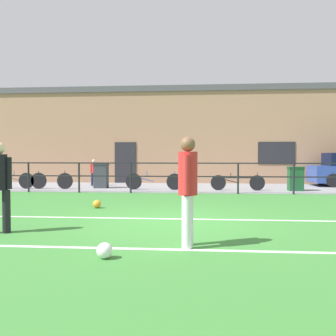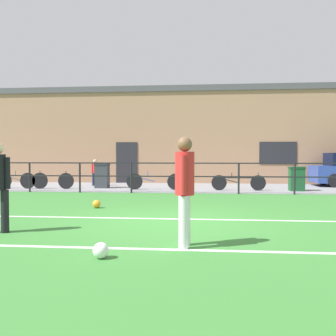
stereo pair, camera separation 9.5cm
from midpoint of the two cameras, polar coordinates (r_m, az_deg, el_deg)
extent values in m
cube|color=#387A33|center=(8.05, 0.61, -8.28)|extent=(60.00, 44.00, 0.04)
cube|color=white|center=(8.35, 0.80, -7.75)|extent=(36.00, 0.11, 0.00)
cube|color=white|center=(5.71, -1.46, -12.26)|extent=(36.00, 0.11, 0.00)
cube|color=gray|center=(16.47, 3.11, -2.98)|extent=(48.00, 5.00, 0.02)
cylinder|color=black|center=(15.43, -20.16, -1.31)|extent=(0.07, 0.07, 1.15)
cylinder|color=black|center=(14.68, -13.11, -1.40)|extent=(0.07, 0.07, 1.15)
cylinder|color=black|center=(14.17, -5.41, -1.48)|extent=(0.07, 0.07, 1.15)
cylinder|color=black|center=(13.94, 2.69, -1.53)|extent=(0.07, 0.07, 1.15)
cylinder|color=black|center=(13.98, 10.91, -1.55)|extent=(0.07, 0.07, 1.15)
cylinder|color=black|center=(14.31, 18.91, -1.54)|extent=(0.07, 0.07, 1.15)
cube|color=black|center=(13.91, 2.70, 0.74)|extent=(36.00, 0.04, 0.04)
cube|color=black|center=(13.93, 2.69, -1.29)|extent=(36.00, 0.04, 0.04)
cube|color=#A37A5B|center=(20.13, 3.55, 4.50)|extent=(28.00, 2.40, 4.66)
cube|color=#232328|center=(19.28, -6.17, 0.81)|extent=(1.10, 0.04, 2.10)
cube|color=#232328|center=(19.24, 16.54, 2.22)|extent=(1.80, 0.04, 1.10)
cube|color=#4C4C51|center=(20.39, 3.56, 11.48)|extent=(28.00, 2.56, 0.30)
cylinder|color=black|center=(7.43, -23.26, -6.07)|extent=(0.14, 0.14, 0.78)
cylinder|color=black|center=(7.36, -22.94, -0.71)|extent=(0.10, 0.10, 0.58)
cylinder|color=white|center=(5.65, 2.85, -8.29)|extent=(0.15, 0.15, 0.80)
cylinder|color=white|center=(5.90, 3.18, -7.86)|extent=(0.15, 0.15, 0.80)
cylinder|color=red|center=(5.70, 3.03, -0.82)|extent=(0.30, 0.30, 0.66)
sphere|color=brown|center=(5.69, 3.04, 3.64)|extent=(0.23, 0.23, 0.23)
cylinder|color=red|center=(5.52, 2.79, -1.09)|extent=(0.10, 0.10, 0.59)
cylinder|color=red|center=(5.87, 3.26, -0.92)|extent=(0.10, 0.10, 0.59)
sphere|color=white|center=(5.28, -9.69, -12.27)|extent=(0.22, 0.22, 0.22)
sphere|color=orange|center=(10.23, -10.56, -5.40)|extent=(0.22, 0.22, 0.22)
cylinder|color=#232D4C|center=(17.65, -10.59, -1.72)|extent=(0.11, 0.11, 0.58)
cylinder|color=#232D4C|center=(17.67, -11.18, -1.72)|extent=(0.11, 0.11, 0.58)
cylinder|color=red|center=(17.63, -10.90, -0.01)|extent=(0.21, 0.21, 0.48)
sphere|color=beige|center=(17.63, -10.90, 1.03)|extent=(0.16, 0.16, 0.16)
cylinder|color=red|center=(17.62, -10.48, -0.05)|extent=(0.08, 0.08, 0.43)
cylinder|color=red|center=(17.65, -11.31, -0.05)|extent=(0.08, 0.08, 0.43)
cylinder|color=black|center=(17.92, 24.17, -1.76)|extent=(0.60, 0.18, 0.60)
cylinder|color=black|center=(19.44, 22.65, -1.47)|extent=(0.60, 0.18, 0.60)
cylinder|color=black|center=(15.38, -4.95, -2.05)|extent=(0.66, 0.04, 0.66)
cylinder|color=black|center=(15.17, 1.31, -2.10)|extent=(0.66, 0.04, 0.66)
cube|color=#234C99|center=(15.24, -1.84, -1.27)|extent=(1.31, 0.04, 0.04)
cube|color=#234C99|center=(15.31, -3.40, -1.66)|extent=(0.82, 0.03, 0.24)
cylinder|color=#234C99|center=(15.28, -2.93, -0.89)|extent=(0.03, 0.03, 0.20)
cylinder|color=#234C99|center=(15.15, 1.31, -1.02)|extent=(0.03, 0.03, 0.28)
cylinder|color=black|center=(16.81, -20.43, -1.82)|extent=(0.67, 0.04, 0.67)
cylinder|color=black|center=(16.16, -15.12, -1.91)|extent=(0.67, 0.04, 0.67)
cube|color=black|center=(16.46, -17.83, -1.11)|extent=(1.30, 0.04, 0.04)
cube|color=black|center=(16.63, -19.14, -1.47)|extent=(0.81, 0.03, 0.24)
cylinder|color=black|center=(16.57, -18.76, -0.76)|extent=(0.03, 0.03, 0.20)
cylinder|color=black|center=(16.14, -15.13, -0.89)|extent=(0.03, 0.03, 0.28)
cylinder|color=black|center=(15.15, 7.96, -2.23)|extent=(0.61, 0.04, 0.61)
cylinder|color=black|center=(15.29, 13.74, -2.22)|extent=(0.61, 0.04, 0.61)
cube|color=black|center=(15.19, 10.87, -1.48)|extent=(1.20, 0.04, 0.04)
cube|color=black|center=(15.16, 9.42, -1.85)|extent=(0.75, 0.03, 0.22)
cylinder|color=black|center=(15.16, 9.86, -1.10)|extent=(0.03, 0.03, 0.20)
cylinder|color=black|center=(15.28, 13.75, -1.22)|extent=(0.03, 0.03, 0.28)
cylinder|color=black|center=(17.30, -23.57, -1.75)|extent=(0.67, 0.04, 0.67)
cylinder|color=black|center=(16.59, -18.78, -1.84)|extent=(0.67, 0.04, 0.67)
cube|color=#4C5156|center=(16.92, -21.23, -1.06)|extent=(1.24, 0.04, 0.04)
cube|color=#4C5156|center=(17.10, -22.42, -1.41)|extent=(0.77, 0.03, 0.24)
cylinder|color=#4C5156|center=(17.04, -22.07, -0.71)|extent=(0.03, 0.03, 0.20)
cylinder|color=#4C5156|center=(16.57, -18.79, -0.85)|extent=(0.03, 0.03, 0.28)
cube|color=#33383D|center=(16.35, -9.84, -1.29)|extent=(0.56, 0.47, 0.97)
cube|color=#282C30|center=(16.33, -9.85, 0.55)|extent=(0.59, 0.50, 0.08)
cube|color=#194C28|center=(15.61, 19.16, -1.71)|extent=(0.55, 0.46, 0.87)
cube|color=#143D20|center=(15.59, 19.18, 0.04)|extent=(0.58, 0.49, 0.08)
camera|label=1|loc=(0.05, -89.76, 0.01)|focal=40.01mm
camera|label=2|loc=(0.05, 90.24, -0.01)|focal=40.01mm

